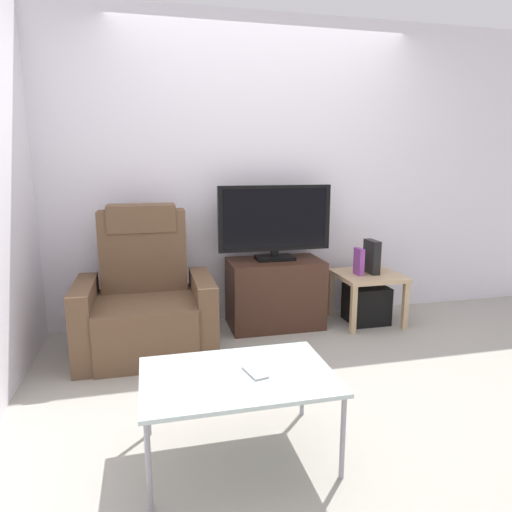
# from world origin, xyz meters

# --- Properties ---
(ground_plane) EXTENTS (6.40, 6.40, 0.00)m
(ground_plane) POSITION_xyz_m (0.00, 0.00, 0.00)
(ground_plane) COLOR #9E998E
(wall_back) EXTENTS (6.40, 0.06, 2.60)m
(wall_back) POSITION_xyz_m (0.00, 1.13, 1.30)
(wall_back) COLOR silver
(wall_back) RESTS_ON ground
(tv_stand) EXTENTS (0.79, 0.45, 0.58)m
(tv_stand) POSITION_xyz_m (0.03, 0.84, 0.29)
(tv_stand) COLOR #3D2319
(tv_stand) RESTS_ON ground
(television) EXTENTS (0.96, 0.20, 0.63)m
(television) POSITION_xyz_m (0.03, 0.86, 0.91)
(television) COLOR black
(television) RESTS_ON tv_stand
(recliner_armchair) EXTENTS (0.98, 0.78, 1.08)m
(recliner_armchair) POSITION_xyz_m (-1.05, 0.57, 0.37)
(recliner_armchair) COLOR brown
(recliner_armchair) RESTS_ON ground
(side_table) EXTENTS (0.54, 0.54, 0.44)m
(side_table) POSITION_xyz_m (0.85, 0.75, 0.37)
(side_table) COLOR tan
(side_table) RESTS_ON ground
(subwoofer_box) EXTENTS (0.33, 0.33, 0.33)m
(subwoofer_box) POSITION_xyz_m (0.85, 0.75, 0.17)
(subwoofer_box) COLOR black
(subwoofer_box) RESTS_ON ground
(book_upright) EXTENTS (0.04, 0.13, 0.23)m
(book_upright) POSITION_xyz_m (0.75, 0.73, 0.56)
(book_upright) COLOR purple
(book_upright) RESTS_ON side_table
(game_console) EXTENTS (0.07, 0.20, 0.29)m
(game_console) POSITION_xyz_m (0.88, 0.76, 0.59)
(game_console) COLOR black
(game_console) RESTS_ON side_table
(coffee_table) EXTENTS (0.90, 0.60, 0.42)m
(coffee_table) POSITION_xyz_m (-0.63, -0.83, 0.40)
(coffee_table) COLOR #B2C6C1
(coffee_table) RESTS_ON ground
(cell_phone) EXTENTS (0.10, 0.16, 0.01)m
(cell_phone) POSITION_xyz_m (-0.54, -0.84, 0.43)
(cell_phone) COLOR #B7B7BC
(cell_phone) RESTS_ON coffee_table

